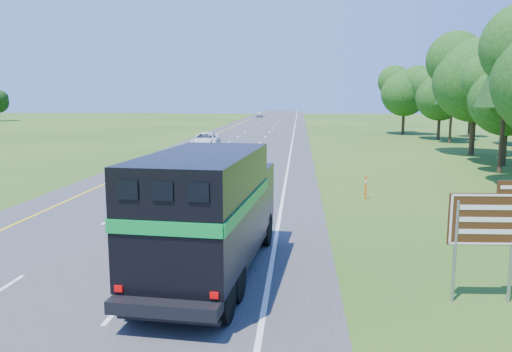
# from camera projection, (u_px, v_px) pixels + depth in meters

# --- Properties ---
(ground) EXTENTS (300.00, 300.00, 0.00)m
(ground) POSITION_uv_depth(u_px,v_px,m) (16.00, 334.00, 11.26)
(ground) COLOR #274712
(ground) RESTS_ON ground
(road) EXTENTS (15.00, 260.00, 0.04)m
(road) POSITION_uv_depth(u_px,v_px,m) (247.00, 141.00, 60.45)
(road) COLOR #38383A
(road) RESTS_ON ground
(lane_markings) EXTENTS (11.15, 260.00, 0.01)m
(lane_markings) POSITION_uv_depth(u_px,v_px,m) (247.00, 141.00, 60.45)
(lane_markings) COLOR yellow
(lane_markings) RESTS_ON road
(horse_truck) EXTENTS (3.33, 8.67, 3.76)m
(horse_truck) POSITION_uv_depth(u_px,v_px,m) (210.00, 210.00, 14.50)
(horse_truck) COLOR black
(horse_truck) RESTS_ON road
(white_suv) EXTENTS (2.99, 5.83, 1.57)m
(white_suv) POSITION_uv_depth(u_px,v_px,m) (206.00, 140.00, 51.98)
(white_suv) COLOR white
(white_suv) RESTS_ON road
(far_car) EXTENTS (2.11, 4.57, 1.51)m
(far_car) POSITION_uv_depth(u_px,v_px,m) (259.00, 114.00, 130.63)
(far_car) COLOR silver
(far_car) RESTS_ON road
(exit_sign) EXTENTS (1.90, 0.16, 3.22)m
(exit_sign) POSITION_uv_depth(u_px,v_px,m) (487.00, 224.00, 12.74)
(exit_sign) COLOR gray
(exit_sign) RESTS_ON ground
(delineator) EXTENTS (0.10, 0.06, 1.22)m
(delineator) POSITION_uv_depth(u_px,v_px,m) (366.00, 187.00, 26.09)
(delineator) COLOR #F14C0C
(delineator) RESTS_ON ground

